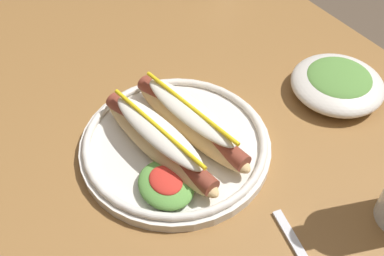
{
  "coord_description": "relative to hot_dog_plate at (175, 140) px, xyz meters",
  "views": [
    {
      "loc": [
        0.35,
        -0.27,
        1.27
      ],
      "look_at": [
        -0.04,
        -0.01,
        0.77
      ],
      "focal_mm": 43.04,
      "sensor_mm": 36.0,
      "label": 1
    }
  ],
  "objects": [
    {
      "name": "dining_table",
      "position": [
        0.04,
        0.05,
        -0.12
      ],
      "size": [
        1.47,
        0.83,
        0.74
      ],
      "color": "olive",
      "rests_on": "ground_plane"
    },
    {
      "name": "hot_dog_plate",
      "position": [
        0.0,
        0.0,
        0.0
      ],
      "size": [
        0.29,
        0.29,
        0.08
      ],
      "color": "silver",
      "rests_on": "dining_table"
    },
    {
      "name": "side_bowl",
      "position": [
        0.04,
        0.29,
        -0.0
      ],
      "size": [
        0.15,
        0.15,
        0.05
      ],
      "color": "silver",
      "rests_on": "dining_table"
    }
  ]
}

